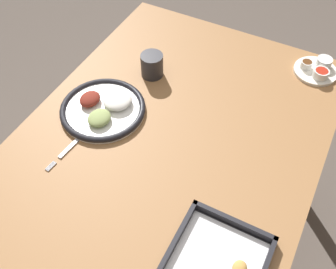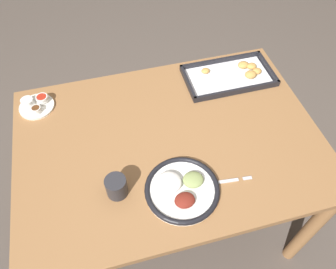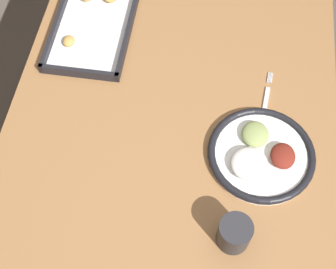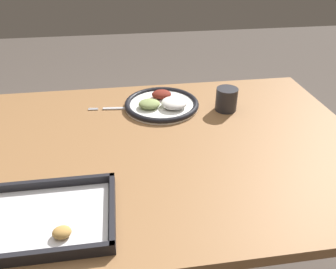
# 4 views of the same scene
# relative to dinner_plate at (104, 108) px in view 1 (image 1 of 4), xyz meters

# --- Properties ---
(ground_plane) EXTENTS (8.00, 8.00, 0.00)m
(ground_plane) POSITION_rel_dinner_plate_xyz_m (0.02, 0.24, -0.76)
(ground_plane) COLOR #564C44
(dining_table) EXTENTS (1.24, 0.88, 0.74)m
(dining_table) POSITION_rel_dinner_plate_xyz_m (0.02, 0.24, -0.12)
(dining_table) COLOR olive
(dining_table) RESTS_ON ground_plane
(dinner_plate) EXTENTS (0.27, 0.27, 0.04)m
(dinner_plate) POSITION_rel_dinner_plate_xyz_m (0.00, 0.00, 0.00)
(dinner_plate) COLOR white
(dinner_plate) RESTS_ON dining_table
(fork) EXTENTS (0.19, 0.03, 0.00)m
(fork) POSITION_rel_dinner_plate_xyz_m (0.16, -0.01, -0.01)
(fork) COLOR silver
(fork) RESTS_ON dining_table
(saucer_plate) EXTENTS (0.15, 0.15, 0.04)m
(saucer_plate) POSITION_rel_dinner_plate_xyz_m (-0.50, 0.56, 0.00)
(saucer_plate) COLOR white
(saucer_plate) RESTS_ON dining_table
(drinking_cup) EXTENTS (0.08, 0.08, 0.08)m
(drinking_cup) POSITION_rel_dinner_plate_xyz_m (-0.23, 0.05, 0.03)
(drinking_cup) COLOR #28282D
(drinking_cup) RESTS_ON dining_table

